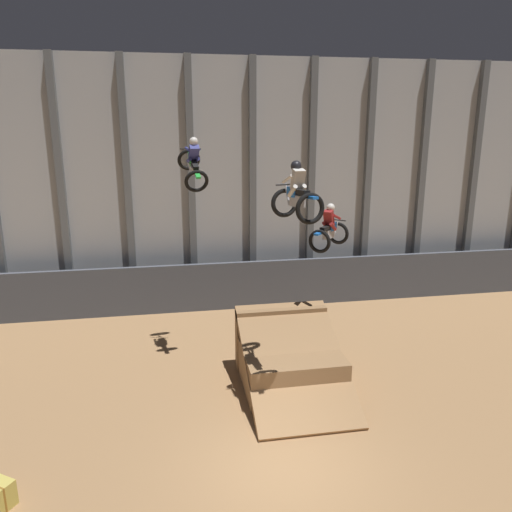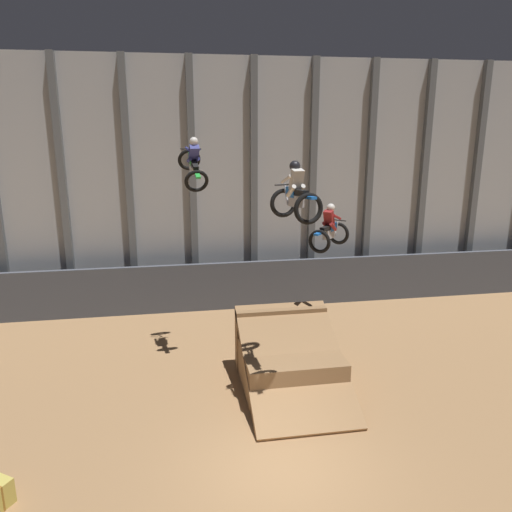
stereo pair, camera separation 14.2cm
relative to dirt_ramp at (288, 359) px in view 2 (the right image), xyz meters
name	(u,v)px [view 2 (the right image)]	position (x,y,z in m)	size (l,w,h in m)	color
ground_plane	(280,470)	(-1.08, -3.87, -0.73)	(60.00, 60.00, 0.00)	#9E754C
arena_back_wall	(223,185)	(-1.08, 7.51, 4.35)	(32.00, 0.40, 10.17)	#ADB2B7
lower_barrier	(228,286)	(-1.08, 6.43, 0.27)	(31.36, 0.20, 2.01)	#474C56
dirt_ramp	(288,359)	(0.00, 0.00, 0.00)	(2.85, 4.17, 2.15)	#966F48
rider_bike_left_air	(193,164)	(-2.53, 2.31, 5.64)	(0.92, 1.89, 1.67)	black
rider_bike_center_air	(296,196)	(-0.30, -1.70, 5.14)	(1.02, 1.79, 1.48)	black
rider_bike_right_air	(329,230)	(1.60, 1.42, 3.59)	(1.56, 1.61, 1.44)	black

